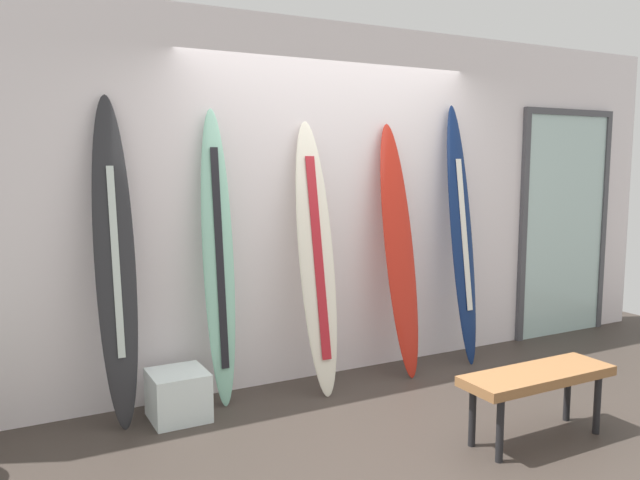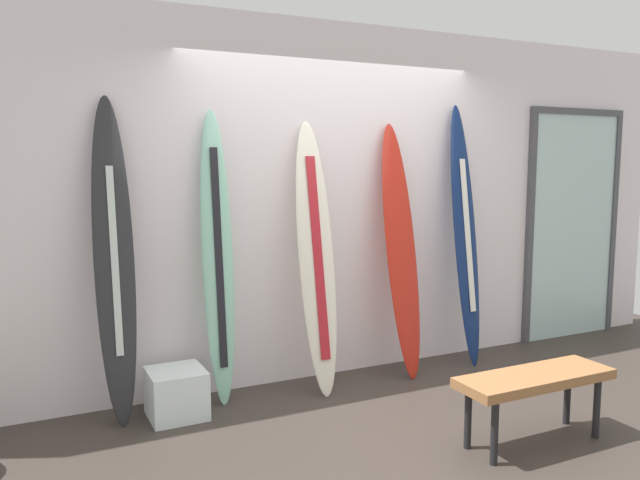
# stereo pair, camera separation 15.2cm
# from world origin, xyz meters

# --- Properties ---
(ground) EXTENTS (8.00, 8.00, 0.04)m
(ground) POSITION_xyz_m (0.00, 0.00, -0.02)
(ground) COLOR #39312B
(wall_back) EXTENTS (7.20, 0.20, 2.80)m
(wall_back) POSITION_xyz_m (0.00, 1.30, 1.40)
(wall_back) COLOR white
(wall_back) RESTS_ON ground
(surfboard_charcoal) EXTENTS (0.26, 0.37, 2.16)m
(surfboard_charcoal) POSITION_xyz_m (-1.72, 1.00, 1.06)
(surfboard_charcoal) COLOR #27272A
(surfboard_charcoal) RESTS_ON ground
(surfboard_seafoam) EXTENTS (0.23, 0.30, 2.09)m
(surfboard_seafoam) POSITION_xyz_m (-1.02, 1.03, 1.03)
(surfboard_seafoam) COLOR #8ECFB3
(surfboard_seafoam) RESTS_ON ground
(surfboard_ivory) EXTENTS (0.31, 0.50, 2.03)m
(surfboard_ivory) POSITION_xyz_m (-0.29, 0.94, 1.02)
(surfboard_ivory) COLOR #EEE6CF
(surfboard_ivory) RESTS_ON ground
(surfboard_crimson) EXTENTS (0.30, 0.45, 2.03)m
(surfboard_crimson) POSITION_xyz_m (0.48, 0.96, 1.00)
(surfboard_crimson) COLOR red
(surfboard_crimson) RESTS_ON ground
(surfboard_navy) EXTENTS (0.24, 0.41, 2.21)m
(surfboard_navy) POSITION_xyz_m (1.13, 0.98, 1.10)
(surfboard_navy) COLOR navy
(surfboard_navy) RESTS_ON ground
(display_block_left) EXTENTS (0.37, 0.37, 0.33)m
(display_block_left) POSITION_xyz_m (-1.37, 0.87, 0.16)
(display_block_left) COLOR white
(display_block_left) RESTS_ON ground
(glass_door) EXTENTS (1.18, 0.06, 2.23)m
(glass_door) POSITION_xyz_m (2.61, 1.18, 1.15)
(glass_door) COLOR silver
(glass_door) RESTS_ON ground
(bench) EXTENTS (1.03, 0.33, 0.44)m
(bench) POSITION_xyz_m (0.51, -0.49, 0.38)
(bench) COLOR #96643A
(bench) RESTS_ON ground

